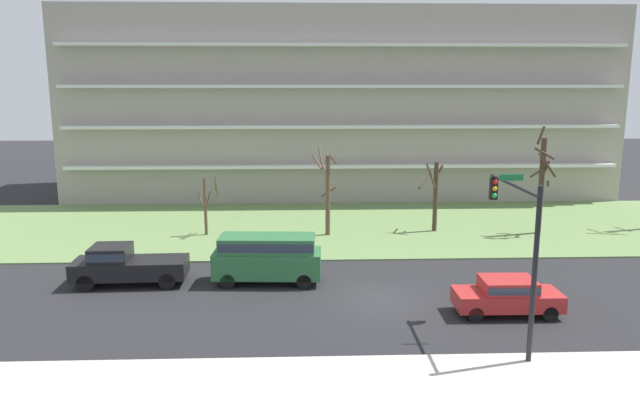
{
  "coord_description": "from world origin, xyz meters",
  "views": [
    {
      "loc": [
        -3.69,
        -25.49,
        9.56
      ],
      "look_at": [
        -2.51,
        6.0,
        3.44
      ],
      "focal_mm": 33.37,
      "sensor_mm": 36.0,
      "label": 1
    }
  ],
  "objects_px": {
    "tree_far_left": "(207,203)",
    "sedan_red_center_right": "(507,295)",
    "traffic_signal_mast": "(518,233)",
    "tree_right": "(542,182)",
    "tree_center": "(434,194)",
    "van_green_center_left": "(267,255)",
    "tree_left": "(327,191)",
    "pickup_black_near_left": "(125,264)"
  },
  "relations": [
    {
      "from": "tree_far_left",
      "to": "sedan_red_center_right",
      "type": "distance_m",
      "value": 20.2
    },
    {
      "from": "traffic_signal_mast",
      "to": "van_green_center_left",
      "type": "bearing_deg",
      "value": 141.87
    },
    {
      "from": "tree_left",
      "to": "tree_center",
      "type": "distance_m",
      "value": 7.13
    },
    {
      "from": "pickup_black_near_left",
      "to": "van_green_center_left",
      "type": "xyz_separation_m",
      "value": [
        6.88,
        0.01,
        0.38
      ]
    },
    {
      "from": "van_green_center_left",
      "to": "traffic_signal_mast",
      "type": "relative_size",
      "value": 0.84
    },
    {
      "from": "sedan_red_center_right",
      "to": "traffic_signal_mast",
      "type": "bearing_deg",
      "value": -105.01
    },
    {
      "from": "tree_left",
      "to": "van_green_center_left",
      "type": "xyz_separation_m",
      "value": [
        -3.37,
        -9.08,
        -1.53
      ]
    },
    {
      "from": "tree_far_left",
      "to": "tree_right",
      "type": "xyz_separation_m",
      "value": [
        21.42,
        -0.42,
        1.3
      ]
    },
    {
      "from": "tree_center",
      "to": "tree_right",
      "type": "distance_m",
      "value": 6.8
    },
    {
      "from": "traffic_signal_mast",
      "to": "tree_right",
      "type": "bearing_deg",
      "value": 65.01
    },
    {
      "from": "tree_left",
      "to": "sedan_red_center_right",
      "type": "height_order",
      "value": "tree_left"
    },
    {
      "from": "sedan_red_center_right",
      "to": "tree_center",
      "type": "bearing_deg",
      "value": 90.29
    },
    {
      "from": "tree_far_left",
      "to": "pickup_black_near_left",
      "type": "xyz_separation_m",
      "value": [
        -2.58,
        -9.41,
        -1.13
      ]
    },
    {
      "from": "tree_far_left",
      "to": "tree_right",
      "type": "height_order",
      "value": "tree_right"
    },
    {
      "from": "tree_left",
      "to": "van_green_center_left",
      "type": "height_order",
      "value": "tree_left"
    },
    {
      "from": "tree_far_left",
      "to": "van_green_center_left",
      "type": "bearing_deg",
      "value": -65.44
    },
    {
      "from": "tree_center",
      "to": "van_green_center_left",
      "type": "relative_size",
      "value": 0.88
    },
    {
      "from": "van_green_center_left",
      "to": "sedan_red_center_right",
      "type": "distance_m",
      "value": 11.25
    },
    {
      "from": "traffic_signal_mast",
      "to": "pickup_black_near_left",
      "type": "bearing_deg",
      "value": 155.58
    },
    {
      "from": "tree_left",
      "to": "van_green_center_left",
      "type": "distance_m",
      "value": 9.81
    },
    {
      "from": "tree_left",
      "to": "traffic_signal_mast",
      "type": "bearing_deg",
      "value": -69.72
    },
    {
      "from": "pickup_black_near_left",
      "to": "traffic_signal_mast",
      "type": "relative_size",
      "value": 0.87
    },
    {
      "from": "pickup_black_near_left",
      "to": "tree_right",
      "type": "bearing_deg",
      "value": -161.32
    },
    {
      "from": "tree_far_left",
      "to": "tree_right",
      "type": "relative_size",
      "value": 0.57
    },
    {
      "from": "tree_center",
      "to": "traffic_signal_mast",
      "type": "relative_size",
      "value": 0.74
    },
    {
      "from": "tree_center",
      "to": "van_green_center_left",
      "type": "distance_m",
      "value": 14.43
    },
    {
      "from": "tree_right",
      "to": "pickup_black_near_left",
      "type": "bearing_deg",
      "value": -159.45
    },
    {
      "from": "traffic_signal_mast",
      "to": "tree_far_left",
      "type": "bearing_deg",
      "value": 129.27
    },
    {
      "from": "tree_left",
      "to": "tree_right",
      "type": "bearing_deg",
      "value": -0.4
    },
    {
      "from": "pickup_black_near_left",
      "to": "tree_far_left",
      "type": "bearing_deg",
      "value": -107.22
    },
    {
      "from": "tree_left",
      "to": "pickup_black_near_left",
      "type": "height_order",
      "value": "tree_left"
    },
    {
      "from": "tree_far_left",
      "to": "pickup_black_near_left",
      "type": "bearing_deg",
      "value": -105.35
    },
    {
      "from": "tree_far_left",
      "to": "tree_center",
      "type": "bearing_deg",
      "value": 1.89
    },
    {
      "from": "pickup_black_near_left",
      "to": "sedan_red_center_right",
      "type": "height_order",
      "value": "pickup_black_near_left"
    },
    {
      "from": "van_green_center_left",
      "to": "traffic_signal_mast",
      "type": "height_order",
      "value": "traffic_signal_mast"
    },
    {
      "from": "tree_right",
      "to": "tree_center",
      "type": "bearing_deg",
      "value": 172.32
    },
    {
      "from": "tree_center",
      "to": "van_green_center_left",
      "type": "xyz_separation_m",
      "value": [
        -10.44,
        -9.89,
        -1.16
      ]
    },
    {
      "from": "tree_right",
      "to": "traffic_signal_mast",
      "type": "relative_size",
      "value": 1.1
    },
    {
      "from": "tree_left",
      "to": "van_green_center_left",
      "type": "bearing_deg",
      "value": -110.33
    },
    {
      "from": "tree_far_left",
      "to": "pickup_black_near_left",
      "type": "relative_size",
      "value": 0.72
    },
    {
      "from": "pickup_black_near_left",
      "to": "sedan_red_center_right",
      "type": "relative_size",
      "value": 1.23
    },
    {
      "from": "van_green_center_left",
      "to": "sedan_red_center_right",
      "type": "xyz_separation_m",
      "value": [
        10.3,
        -4.5,
        -0.52
      ]
    }
  ]
}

